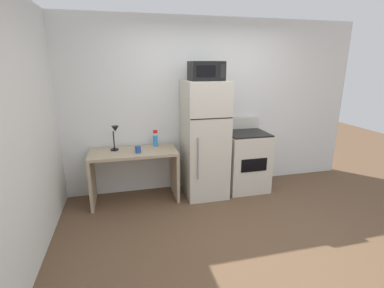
{
  "coord_description": "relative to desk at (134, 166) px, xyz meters",
  "views": [
    {
      "loc": [
        -1.26,
        -2.53,
        1.93
      ],
      "look_at": [
        -0.36,
        1.1,
        0.86
      ],
      "focal_mm": 26.29,
      "sensor_mm": 36.0,
      "label": 1
    }
  ],
  "objects": [
    {
      "name": "desk_lamp",
      "position": [
        -0.23,
        0.08,
        0.46
      ],
      "size": [
        0.14,
        0.12,
        0.35
      ],
      "color": "black",
      "rests_on": "desk"
    },
    {
      "name": "spray_bottle",
      "position": [
        0.33,
        0.15,
        0.32
      ],
      "size": [
        0.06,
        0.06,
        0.25
      ],
      "color": "#2D8CEA",
      "rests_on": "desk"
    },
    {
      "name": "wall_back_white",
      "position": [
        1.15,
        0.35,
        0.77
      ],
      "size": [
        5.0,
        0.1,
        2.6
      ],
      "primitive_type": "cube",
      "color": "silver",
      "rests_on": "ground"
    },
    {
      "name": "refrigerator",
      "position": [
        1.04,
        -0.04,
        0.33
      ],
      "size": [
        0.6,
        0.67,
        1.71
      ],
      "color": "beige",
      "rests_on": "ground"
    },
    {
      "name": "oven_range",
      "position": [
        1.72,
        -0.01,
        -0.06
      ],
      "size": [
        0.64,
        0.61,
        1.1
      ],
      "color": "beige",
      "rests_on": "ground"
    },
    {
      "name": "desk",
      "position": [
        0.0,
        0.0,
        0.0
      ],
      "size": [
        1.22,
        0.57,
        0.75
      ],
      "color": "tan",
      "rests_on": "ground"
    },
    {
      "name": "wall_left_brick",
      "position": [
        -1.05,
        -1.35,
        0.77
      ],
      "size": [
        0.1,
        4.0,
        2.6
      ],
      "primitive_type": "cube",
      "color": "silver",
      "rests_on": "ground"
    },
    {
      "name": "coffee_mug",
      "position": [
        0.06,
        -0.11,
        0.27
      ],
      "size": [
        0.08,
        0.08,
        0.09
      ],
      "primitive_type": "cylinder",
      "color": "#264C99",
      "rests_on": "desk"
    },
    {
      "name": "ground_plane",
      "position": [
        1.15,
        -1.35,
        -0.53
      ],
      "size": [
        12.0,
        12.0,
        0.0
      ],
      "primitive_type": "plane",
      "color": "brown"
    },
    {
      "name": "microwave",
      "position": [
        1.04,
        -0.06,
        1.31
      ],
      "size": [
        0.46,
        0.35,
        0.26
      ],
      "color": "black",
      "rests_on": "refrigerator"
    }
  ]
}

